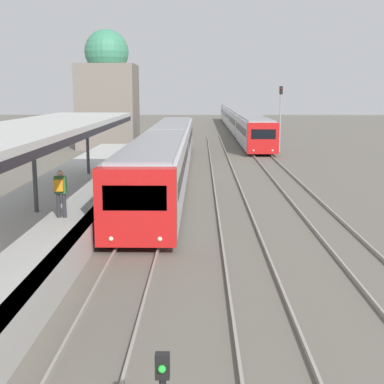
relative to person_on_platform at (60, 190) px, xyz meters
The scene contains 6 objects.
platform_canopy 2.48m from the person_on_platform, 140.33° to the left, with size 4.00×22.80×3.14m.
person_on_platform is the anchor object (origin of this frame).
train_near 15.86m from the person_on_platform, 80.33° to the left, with size 2.71×33.12×3.00m.
train_far 56.73m from the person_on_platform, 79.91° to the left, with size 2.62×59.79×2.93m.
signal_mast_far 32.28m from the person_on_platform, 68.42° to the left, with size 0.28×0.29×5.80m.
distant_domed_building 33.73m from the person_on_platform, 96.86° to the left, with size 5.35×5.35×11.04m.
Camera 1 is at (2.15, -4.40, 5.35)m, focal length 50.00 mm.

